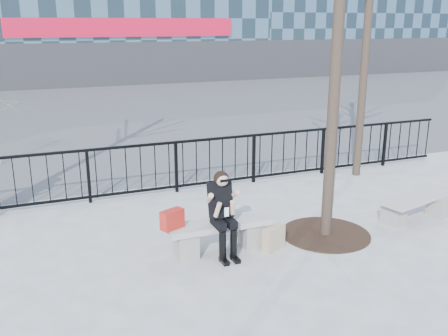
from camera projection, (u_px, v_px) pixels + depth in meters
name	position (u px, v px, depth m)	size (l,w,h in m)	color
ground	(219.00, 250.00, 7.89)	(120.00, 120.00, 0.00)	gray
street_surface	(91.00, 107.00, 21.24)	(60.00, 23.00, 0.01)	#474747
railing	(167.00, 168.00, 10.40)	(14.00, 0.06, 1.10)	black
tree_grate	(325.00, 234.00, 8.48)	(1.50, 1.50, 0.02)	black
bench_main	(219.00, 233.00, 7.80)	(1.65, 0.46, 0.49)	slate
bench_second	(417.00, 205.00, 9.05)	(1.57, 0.44, 0.47)	slate
seated_woman	(223.00, 214.00, 7.56)	(0.50, 0.64, 1.34)	black
handbag	(172.00, 219.00, 7.46)	(0.35, 0.17, 0.29)	red
shopping_bag	(274.00, 238.00, 7.87)	(0.40, 0.15, 0.38)	beige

